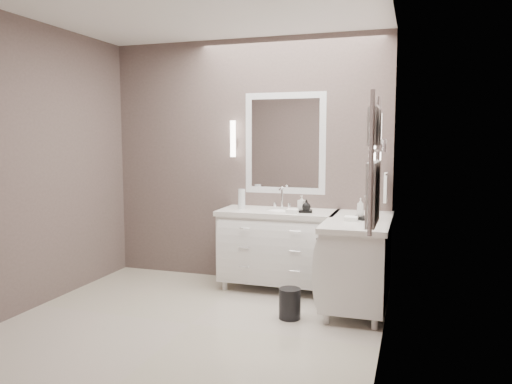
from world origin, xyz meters
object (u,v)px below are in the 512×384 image
(vanity_right, at_px, (358,257))
(waste_bin, at_px, (290,304))
(vanity_back, at_px, (278,244))
(towel_ladder, at_px, (374,170))

(vanity_right, height_order, waste_bin, vanity_right)
(vanity_back, relative_size, vanity_right, 1.00)
(vanity_back, relative_size, towel_ladder, 1.38)
(vanity_right, relative_size, towel_ladder, 1.38)
(towel_ladder, relative_size, waste_bin, 3.29)
(vanity_back, xyz_separation_m, vanity_right, (0.88, -0.33, 0.00))
(vanity_right, distance_m, waste_bin, 0.82)
(towel_ladder, distance_m, waste_bin, 1.67)
(vanity_back, distance_m, waste_bin, 0.96)
(towel_ladder, bearing_deg, waste_bin, 133.79)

